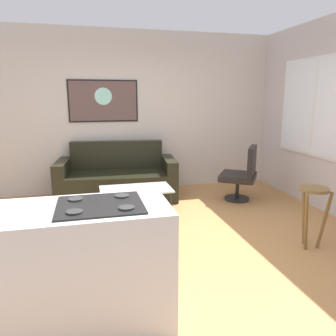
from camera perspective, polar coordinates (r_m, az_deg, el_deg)
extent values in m
cube|color=#B98149|center=(3.88, -1.14, -13.50)|extent=(6.40, 6.40, 0.04)
cube|color=beige|center=(5.89, -6.53, 9.63)|extent=(6.40, 0.05, 2.80)
cube|color=black|center=(5.49, -8.84, -3.08)|extent=(1.65, 1.01, 0.45)
cube|color=black|center=(5.73, -8.96, 2.32)|extent=(1.57, 0.32, 0.48)
cube|color=black|center=(5.55, -17.93, -2.22)|extent=(0.27, 0.87, 0.67)
cube|color=black|center=(5.52, 0.22, -1.69)|extent=(0.27, 0.87, 0.67)
cube|color=silver|center=(4.50, -5.65, -3.71)|extent=(0.97, 0.55, 0.02)
cylinder|color=#232326|center=(4.32, -10.95, -7.68)|extent=(0.03, 0.03, 0.42)
cylinder|color=#232326|center=(4.44, 0.50, -6.88)|extent=(0.03, 0.03, 0.42)
cylinder|color=#232326|center=(4.75, -11.27, -5.82)|extent=(0.03, 0.03, 0.42)
cylinder|color=#232326|center=(4.86, -0.86, -5.15)|extent=(0.03, 0.03, 0.42)
cylinder|color=black|center=(5.54, 11.96, -5.26)|extent=(0.40, 0.40, 0.04)
cylinder|color=black|center=(5.49, 12.06, -3.25)|extent=(0.06, 0.06, 0.36)
cube|color=black|center=(5.45, 12.14, -1.50)|extent=(0.78, 0.78, 0.10)
cube|color=black|center=(5.36, 14.51, 1.22)|extent=(0.39, 0.52, 0.46)
cylinder|color=brown|center=(3.91, 24.27, -3.40)|extent=(0.32, 0.32, 0.03)
cylinder|color=brown|center=(4.12, 22.68, -7.63)|extent=(0.04, 0.13, 0.66)
cylinder|color=brown|center=(3.90, 23.05, -8.77)|extent=(0.13, 0.10, 0.66)
cylinder|color=brown|center=(4.04, 25.73, -8.29)|extent=(0.13, 0.10, 0.66)
cube|color=silver|center=(2.56, -17.76, -16.56)|extent=(1.53, 0.65, 0.92)
cube|color=black|center=(2.37, -11.81, -6.33)|extent=(0.60, 0.52, 0.01)
cylinder|color=#2D2D2D|center=(2.23, -16.07, -7.39)|extent=(0.11, 0.11, 0.01)
cylinder|color=#2D2D2D|center=(2.24, -7.29, -6.90)|extent=(0.11, 0.11, 0.01)
cylinder|color=#2D2D2D|center=(2.50, -15.87, -5.25)|extent=(0.11, 0.11, 0.01)
cylinder|color=#2D2D2D|center=(2.51, -8.06, -4.83)|extent=(0.11, 0.11, 0.01)
cube|color=black|center=(5.80, -11.26, 11.45)|extent=(1.18, 0.01, 0.71)
cube|color=brown|center=(5.79, -11.25, 11.44)|extent=(1.13, 0.02, 0.66)
cylinder|color=#9BDFCD|center=(5.78, -11.28, 12.23)|extent=(0.29, 0.01, 0.29)
cube|color=silver|center=(5.46, 24.36, 9.66)|extent=(0.02, 1.64, 1.49)
cube|color=white|center=(5.46, 24.27, 9.66)|extent=(0.01, 1.56, 1.41)
cube|color=silver|center=(5.45, 24.24, 9.67)|extent=(0.01, 0.04, 1.41)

